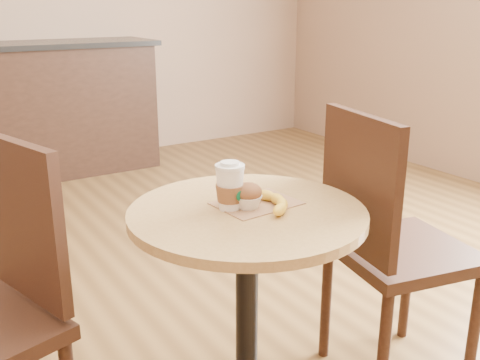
% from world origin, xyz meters
% --- Properties ---
extents(cafe_table, '(0.71, 0.71, 0.75)m').
position_xyz_m(cafe_table, '(0.08, -0.05, 0.54)').
color(cafe_table, black).
rests_on(cafe_table, ground).
extents(chair_right, '(0.52, 0.52, 1.00)m').
position_xyz_m(chair_right, '(0.62, -0.12, 0.55)').
color(chair_right, '#341D12').
rests_on(chair_right, ground).
extents(service_counter, '(2.30, 0.65, 1.04)m').
position_xyz_m(service_counter, '(0.00, 3.18, 0.52)').
color(service_counter, black).
rests_on(service_counter, ground).
extents(kraft_bag, '(0.25, 0.20, 0.00)m').
position_xyz_m(kraft_bag, '(0.13, -0.03, 0.75)').
color(kraft_bag, '#916746').
rests_on(kraft_bag, cafe_table).
extents(coffee_cup, '(0.09, 0.09, 0.14)m').
position_xyz_m(coffee_cup, '(0.04, -0.02, 0.82)').
color(coffee_cup, white).
rests_on(coffee_cup, cafe_table).
extents(muffin, '(0.09, 0.09, 0.08)m').
position_xyz_m(muffin, '(0.09, -0.05, 0.79)').
color(muffin, white).
rests_on(muffin, kraft_bag).
extents(banana, '(0.16, 0.25, 0.03)m').
position_xyz_m(banana, '(0.14, -0.06, 0.77)').
color(banana, yellow).
rests_on(banana, kraft_bag).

